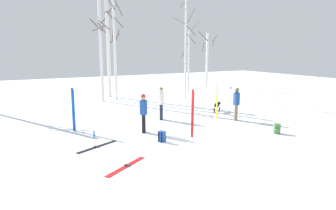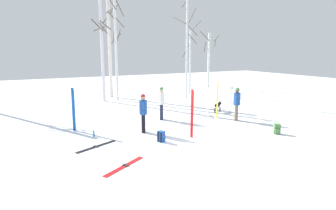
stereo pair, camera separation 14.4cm
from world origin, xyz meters
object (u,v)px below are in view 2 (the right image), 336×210
at_px(person_1, 143,111).
at_px(person_2, 161,101).
at_px(backpack_0, 161,137).
at_px(birch_tree_4, 187,44).
at_px(birch_tree_3, 110,47).
at_px(birch_tree_5, 190,60).
at_px(ski_pair_planted_0, 217,100).
at_px(birch_tree_2, 116,46).
at_px(person_0, 237,102).
at_px(ski_pair_lying_0, 124,166).
at_px(ski_pair_lying_1, 97,146).
at_px(birch_tree_1, 102,50).
at_px(ski_pair_planted_1, 73,110).
at_px(water_bottle_0, 94,134).
at_px(ski_pair_planted_2, 192,114).
at_px(birch_tree_6, 209,58).
at_px(ski_poles_0, 231,99).
at_px(backpack_1, 277,129).
at_px(dog, 218,106).

distance_m(person_1, person_2, 2.47).
xyz_separation_m(backpack_0, birch_tree_4, (6.39, 8.68, 3.82)).
distance_m(birch_tree_3, birch_tree_4, 5.84).
relative_size(person_1, birch_tree_5, 0.30).
xyz_separation_m(ski_pair_planted_0, birch_tree_2, (-3.00, 7.87, 2.92)).
height_order(person_0, ski_pair_lying_0, person_0).
bearing_deg(birch_tree_5, ski_pair_lying_1, -135.86).
bearing_deg(ski_pair_planted_0, birch_tree_1, 117.18).
distance_m(ski_pair_planted_0, ski_pair_planted_1, 7.25).
bearing_deg(ski_pair_lying_0, water_bottle_0, 92.15).
bearing_deg(birch_tree_5, ski_pair_planted_2, -121.36).
bearing_deg(ski_pair_planted_0, birch_tree_6, 56.57).
distance_m(birch_tree_4, birch_tree_6, 6.98).
bearing_deg(person_0, person_1, 177.70).
bearing_deg(birch_tree_3, birch_tree_4, -31.95).
bearing_deg(ski_poles_0, person_0, -121.17).
bearing_deg(birch_tree_1, ski_pair_planted_0, -62.82).
bearing_deg(backpack_0, ski_pair_planted_2, -4.35).
bearing_deg(backpack_1, person_2, 125.53).
height_order(ski_pair_planted_1, backpack_1, ski_pair_planted_1).
bearing_deg(backpack_1, birch_tree_4, 81.69).
xyz_separation_m(ski_pair_lying_0, birch_tree_6, (13.70, 14.79, 2.82)).
bearing_deg(birch_tree_2, ski_poles_0, -58.11).
bearing_deg(ski_poles_0, birch_tree_6, 60.88).
relative_size(ski_poles_0, birch_tree_1, 0.22).
height_order(person_1, birch_tree_1, birch_tree_1).
distance_m(person_1, ski_pair_planted_2, 2.21).
bearing_deg(ski_pair_lying_0, person_1, 58.30).
relative_size(dog, backpack_0, 1.81).
bearing_deg(water_bottle_0, ski_pair_lying_0, -87.85).
relative_size(person_1, ski_pair_planted_2, 0.85).
relative_size(ski_pair_lying_0, ski_pair_lying_1, 0.95).
bearing_deg(ski_pair_planted_1, backpack_1, -30.67).
xyz_separation_m(ski_pair_lying_1, backpack_0, (2.42, -0.60, 0.20)).
bearing_deg(ski_pair_lying_0, backpack_1, 2.53).
distance_m(birch_tree_1, birch_tree_6, 11.66).
bearing_deg(person_1, birch_tree_3, 81.37).
bearing_deg(person_0, birch_tree_2, 112.02).
xyz_separation_m(person_1, ski_poles_0, (6.02, 1.35, -0.18)).
bearing_deg(backpack_1, ski_pair_planted_0, 98.19).
relative_size(ski_pair_planted_0, birch_tree_1, 0.28).
xyz_separation_m(person_0, birch_tree_6, (6.65, 11.81, 1.85)).
distance_m(ski_pair_planted_0, ski_pair_planted_2, 3.85).
relative_size(ski_pair_planted_2, backpack_1, 4.60).
bearing_deg(person_1, water_bottle_0, 170.53).
relative_size(ski_pair_planted_0, birch_tree_2, 0.27).
relative_size(birch_tree_4, birch_tree_5, 1.36).
distance_m(person_0, ski_pair_lying_1, 7.48).
xyz_separation_m(birch_tree_1, birch_tree_5, (7.46, 0.51, -0.80)).
height_order(person_2, backpack_1, person_2).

